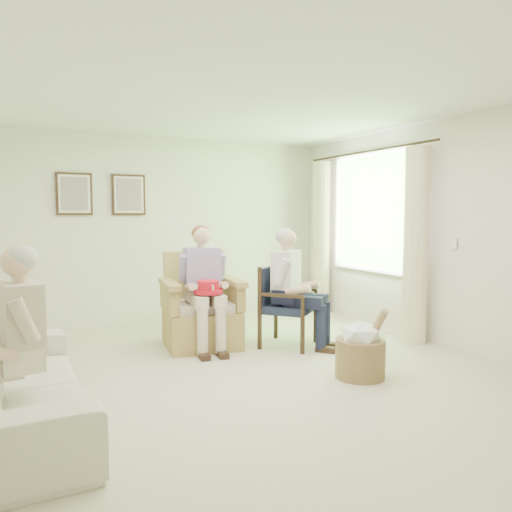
% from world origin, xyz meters
% --- Properties ---
extents(floor, '(5.50, 5.50, 0.00)m').
position_xyz_m(floor, '(0.00, 0.00, 0.00)').
color(floor, beige).
rests_on(floor, ground).
extents(back_wall, '(5.00, 0.04, 2.60)m').
position_xyz_m(back_wall, '(0.00, 2.75, 1.30)').
color(back_wall, silver).
rests_on(back_wall, ground).
extents(right_wall, '(0.04, 5.50, 2.60)m').
position_xyz_m(right_wall, '(2.50, 0.00, 1.30)').
color(right_wall, silver).
rests_on(right_wall, ground).
extents(ceiling, '(5.00, 5.50, 0.02)m').
position_xyz_m(ceiling, '(0.00, 0.00, 2.60)').
color(ceiling, white).
rests_on(ceiling, back_wall).
extents(window, '(0.13, 2.50, 1.63)m').
position_xyz_m(window, '(2.46, 1.20, 1.58)').
color(window, '#2D6B23').
rests_on(window, right_wall).
extents(curtain_left, '(0.34, 0.34, 2.30)m').
position_xyz_m(curtain_left, '(2.33, 0.22, 1.15)').
color(curtain_left, beige).
rests_on(curtain_left, ground).
extents(curtain_right, '(0.34, 0.34, 2.30)m').
position_xyz_m(curtain_right, '(2.33, 2.18, 1.15)').
color(curtain_right, beige).
rests_on(curtain_right, ground).
extents(framed_print_left, '(0.45, 0.05, 0.55)m').
position_xyz_m(framed_print_left, '(-1.15, 2.71, 1.78)').
color(framed_print_left, '#382114').
rests_on(framed_print_left, back_wall).
extents(framed_print_right, '(0.45, 0.05, 0.55)m').
position_xyz_m(framed_print_right, '(-0.45, 2.71, 1.78)').
color(framed_print_right, '#382114').
rests_on(framed_print_right, back_wall).
extents(wicker_armchair, '(0.84, 0.84, 1.08)m').
position_xyz_m(wicker_armchair, '(0.01, 1.23, 0.34)').
color(wicker_armchair, '#A68B4E').
rests_on(wicker_armchair, ground).
extents(wood_armchair, '(0.59, 0.55, 0.91)m').
position_xyz_m(wood_armchair, '(0.91, 0.83, 0.50)').
color(wood_armchair, black).
rests_on(wood_armchair, ground).
extents(sofa, '(2.21, 0.86, 0.64)m').
position_xyz_m(sofa, '(-1.95, -0.27, 0.32)').
color(sofa, beige).
rests_on(sofa, ground).
extents(person_wicker, '(0.40, 0.63, 1.37)m').
position_xyz_m(person_wicker, '(0.01, 1.09, 0.80)').
color(person_wicker, beige).
rests_on(person_wicker, ground).
extents(person_dark, '(0.40, 0.62, 1.33)m').
position_xyz_m(person_dark, '(0.91, 0.68, 0.77)').
color(person_dark, '#171C34').
rests_on(person_dark, ground).
extents(person_sofa, '(0.42, 0.62, 1.29)m').
position_xyz_m(person_sofa, '(-1.95, -0.46, 0.74)').
color(person_sofa, beige).
rests_on(person_sofa, ground).
extents(red_hat, '(0.32, 0.32, 0.14)m').
position_xyz_m(red_hat, '(-0.03, 0.88, 0.72)').
color(red_hat, red).
rests_on(red_hat, person_wicker).
extents(hatbox, '(0.56, 0.56, 0.68)m').
position_xyz_m(hatbox, '(0.94, -0.52, 0.27)').
color(hatbox, tan).
rests_on(hatbox, ground).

